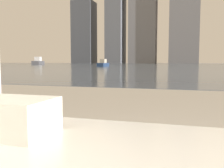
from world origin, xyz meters
TOP-DOWN VIEW (x-y plane):
  - towel_stack at (-0.00, 0.81)m, footprint 0.29×0.21m
  - harbor_water at (0.00, 62.00)m, footprint 180.00×110.00m
  - harbor_boat_0 at (-11.93, 37.73)m, footprint 1.09×3.13m
  - harbor_boat_2 at (-36.22, 57.16)m, footprint 3.31×5.70m
  - skyline_tower_0 at (-48.62, 118.00)m, footprint 10.38×9.66m
  - skyline_tower_1 at (-32.19, 118.00)m, footprint 7.89×11.12m

SIDE VIEW (x-z plane):
  - harbor_water at x=0.00m, z-range 0.00..0.01m
  - harbor_boat_0 at x=-11.93m, z-range -0.16..1.01m
  - towel_stack at x=0.00m, z-range 0.51..0.63m
  - harbor_boat_2 at x=-36.22m, z-range -0.29..1.73m
  - skyline_tower_0 at x=-48.62m, z-range 0.00..30.49m
  - skyline_tower_1 at x=-32.19m, z-range 0.00..43.51m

